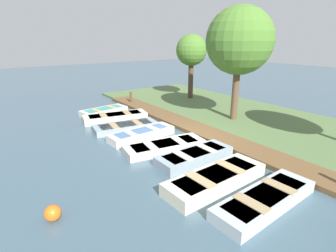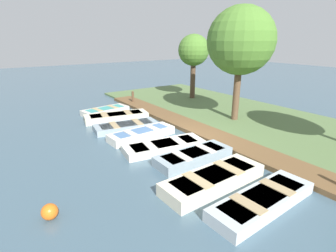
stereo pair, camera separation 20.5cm
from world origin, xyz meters
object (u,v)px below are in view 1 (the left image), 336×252
Objects in this scene: rowboat_7 at (265,199)px; mooring_post_near at (131,98)px; buoy at (53,213)px; park_tree_left at (239,41)px; rowboat_2 at (126,126)px; rowboat_6 at (216,179)px; rowboat_4 at (165,146)px; park_tree_far_left at (191,51)px; rowboat_0 at (104,111)px; rowboat_3 at (142,134)px; rowboat_5 at (195,156)px; rowboat_1 at (115,117)px.

rowboat_7 is 3.74× the size of mooring_post_near.
park_tree_left is (-10.35, -3.09, 4.08)m from buoy.
park_tree_left is at bearing 167.36° from rowboat_2.
rowboat_6 is 3.78× the size of mooring_post_near.
rowboat_4 is 8.29m from mooring_post_near.
park_tree_left reaches higher than buoy.
rowboat_6 is at bearing 165.27° from buoy.
park_tree_far_left is at bearing -128.23° from rowboat_6.
buoy is at bearing 51.97° from rowboat_0.
rowboat_2 is 0.55× the size of park_tree_left.
rowboat_6 reaches higher than rowboat_3.
park_tree_far_left reaches higher than buoy.
mooring_post_near is at bearing -127.21° from buoy.
buoy is (5.21, 0.50, 0.02)m from rowboat_5.
rowboat_7 reaches higher than rowboat_4.
rowboat_2 is (0.27, 1.81, -0.03)m from rowboat_1.
mooring_post_near reaches higher than rowboat_3.
rowboat_1 is at bearing 48.03° from mooring_post_near.
park_tree_left is at bearing 74.00° from park_tree_far_left.
rowboat_3 is 9.37m from park_tree_far_left.
rowboat_0 is 0.82× the size of rowboat_7.
buoy is (4.99, 8.72, 0.03)m from rowboat_0.
rowboat_3 is 3.30m from rowboat_5.
rowboat_6 is 4.75m from buoy.
rowboat_0 is 4.95m from rowboat_3.
rowboat_3 is 6.69m from mooring_post_near.
rowboat_5 is (-0.22, 8.22, 0.02)m from rowboat_0.
rowboat_5 is at bearing 76.25° from mooring_post_near.
rowboat_2 is at bearing -90.78° from rowboat_7.
rowboat_2 is at bearing 58.90° from mooring_post_near.
rowboat_5 is (-0.41, 3.27, 0.00)m from rowboat_3.
park_tree_far_left is (-6.97, -1.65, 3.37)m from rowboat_1.
rowboat_4 reaches higher than rowboat_2.
rowboat_0 is 3.43m from rowboat_2.
rowboat_3 is 0.53× the size of park_tree_left.
park_tree_left is (-5.15, -2.59, 4.10)m from rowboat_5.
rowboat_2 is at bearing -84.63° from rowboat_5.
rowboat_3 is at bearing -6.99° from park_tree_left.
rowboat_2 is 6.50m from rowboat_6.
rowboat_6 is 1.60m from rowboat_7.
rowboat_1 is at bearing -88.49° from rowboat_5.
mooring_post_near reaches higher than buoy.
rowboat_0 is 0.96× the size of rowboat_5.
rowboat_5 is at bearing 93.98° from rowboat_3.
mooring_post_near is at bearing -67.23° from park_tree_left.
rowboat_7 is 13.92m from park_tree_far_left.
rowboat_2 is 0.94× the size of rowboat_7.
rowboat_5 is 11.19m from park_tree_far_left.
rowboat_0 is at bearing 0.30° from park_tree_far_left.
rowboat_4 is at bearing 101.38° from rowboat_2.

